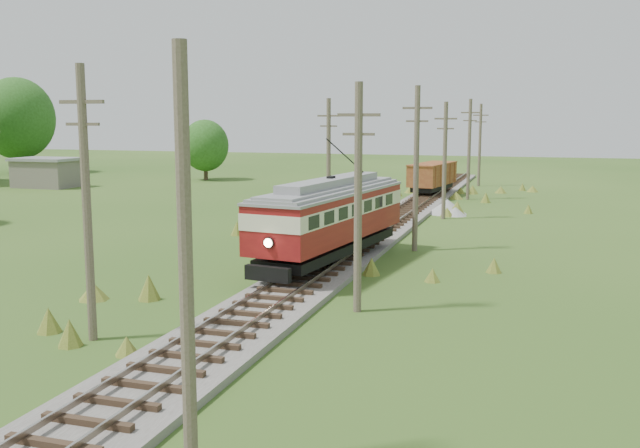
% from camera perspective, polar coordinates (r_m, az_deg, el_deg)
% --- Properties ---
extents(railbed_main, '(3.60, 96.00, 0.57)m').
position_cam_1_polar(railbed_main, '(43.24, 4.09, -0.95)').
color(railbed_main, '#605B54').
rests_on(railbed_main, ground).
extents(streetcar, '(4.58, 12.75, 5.77)m').
position_cam_1_polar(streetcar, '(34.77, 0.88, 0.87)').
color(streetcar, black).
rests_on(streetcar, ground).
extents(gondola, '(3.66, 7.99, 2.55)m').
position_cam_1_polar(gondola, '(66.79, 8.99, 3.84)').
color(gondola, black).
rests_on(gondola, ground).
extents(gravel_pile, '(3.08, 3.27, 1.12)m').
position_cam_1_polar(gravel_pile, '(54.98, 10.23, 1.32)').
color(gravel_pile, gray).
rests_on(gravel_pile, ground).
extents(utility_pole_r_1, '(0.30, 0.30, 8.80)m').
position_cam_1_polar(utility_pole_r_1, '(14.50, -10.69, -3.24)').
color(utility_pole_r_1, brown).
rests_on(utility_pole_r_1, ground).
extents(utility_pole_r_2, '(1.60, 0.30, 8.60)m').
position_cam_1_polar(utility_pole_r_2, '(26.48, 3.07, 2.26)').
color(utility_pole_r_2, brown).
rests_on(utility_pole_r_2, ground).
extents(utility_pole_r_3, '(1.60, 0.30, 9.00)m').
position_cam_1_polar(utility_pole_r_3, '(39.16, 7.70, 4.53)').
color(utility_pole_r_3, brown).
rests_on(utility_pole_r_3, ground).
extents(utility_pole_r_4, '(1.60, 0.30, 8.40)m').
position_cam_1_polar(utility_pole_r_4, '(52.03, 9.95, 5.13)').
color(utility_pole_r_4, brown).
rests_on(utility_pole_r_4, ground).
extents(utility_pole_r_5, '(1.60, 0.30, 8.90)m').
position_cam_1_polar(utility_pole_r_5, '(64.87, 11.85, 5.96)').
color(utility_pole_r_5, brown).
rests_on(utility_pole_r_5, ground).
extents(utility_pole_r_6, '(1.60, 0.30, 8.70)m').
position_cam_1_polar(utility_pole_r_6, '(77.83, 12.67, 6.26)').
color(utility_pole_r_6, brown).
rests_on(utility_pole_r_6, ground).
extents(utility_pole_l_a, '(1.60, 0.30, 9.00)m').
position_cam_1_polar(utility_pole_l_a, '(24.18, -18.18, 1.72)').
color(utility_pole_l_a, brown).
rests_on(utility_pole_l_a, ground).
extents(utility_pole_l_b, '(1.60, 0.30, 8.60)m').
position_cam_1_polar(utility_pole_l_b, '(49.70, 0.69, 5.22)').
color(utility_pole_l_b, brown).
rests_on(utility_pole_l_b, ground).
extents(tree_left_5, '(9.66, 9.66, 12.44)m').
position_cam_1_polar(tree_left_5, '(101.70, -23.07, 7.78)').
color(tree_left_5, '#38281C').
rests_on(tree_left_5, ground).
extents(tree_mid_a, '(5.46, 5.46, 7.03)m').
position_cam_1_polar(tree_mid_a, '(84.52, -9.17, 6.22)').
color(tree_mid_a, '#38281C').
rests_on(tree_mid_a, ground).
extents(shed, '(6.40, 4.40, 3.10)m').
position_cam_1_polar(shed, '(80.15, -21.07, 3.88)').
color(shed, slate).
rests_on(shed, ground).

